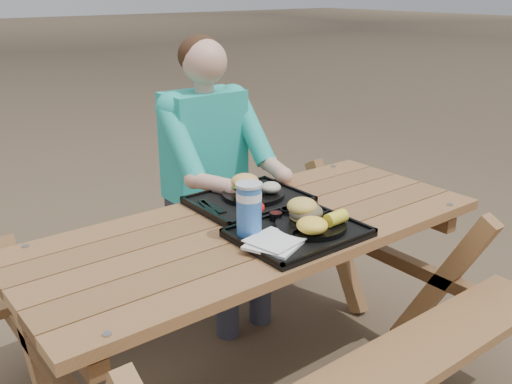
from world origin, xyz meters
TOP-DOWN VIEW (x-y plane):
  - picnic_table at (0.00, 0.00)m, footprint 1.80×1.49m
  - tray_near at (0.05, -0.18)m, footprint 0.45×0.35m
  - tray_far at (0.11, 0.19)m, footprint 0.45×0.35m
  - plate_near at (0.11, -0.19)m, footprint 0.26×0.26m
  - plate_far at (0.14, 0.20)m, footprint 0.26×0.26m
  - napkin_stack at (-0.09, -0.22)m, footprint 0.22×0.22m
  - soda_cup at (-0.10, -0.09)m, footprint 0.09×0.09m
  - condiment_bbq at (0.06, -0.05)m, footprint 0.05×0.05m
  - condiment_mustard at (0.11, -0.05)m, footprint 0.05×0.05m
  - sandwich at (0.12, -0.14)m, footprint 0.12×0.12m
  - mac_cheese at (0.05, -0.25)m, footprint 0.11×0.11m
  - corn_cob at (0.17, -0.25)m, footprint 0.09×0.09m
  - cutlery_far at (-0.06, 0.21)m, footprint 0.04×0.17m
  - burger at (0.13, 0.24)m, footprint 0.12×0.12m
  - baked_beans at (0.08, 0.14)m, footprint 0.10×0.10m
  - potato_salad at (0.20, 0.15)m, footprint 0.08×0.08m
  - diner at (0.23, 0.69)m, footprint 0.48×0.84m

SIDE VIEW (x-z plane):
  - picnic_table at x=0.00m, z-range 0.00..0.75m
  - diner at x=0.23m, z-range 0.00..1.28m
  - tray_near at x=0.05m, z-range 0.75..0.77m
  - tray_far at x=0.11m, z-range 0.75..0.77m
  - cutlery_far at x=-0.06m, z-range 0.77..0.78m
  - napkin_stack at x=-0.09m, z-range 0.77..0.79m
  - plate_near at x=0.11m, z-range 0.77..0.79m
  - plate_far at x=0.14m, z-range 0.77..0.79m
  - condiment_bbq at x=0.06m, z-range 0.77..0.80m
  - condiment_mustard at x=0.11m, z-range 0.77..0.80m
  - baked_beans at x=0.08m, z-range 0.79..0.83m
  - potato_salad at x=0.20m, z-range 0.79..0.84m
  - corn_cob at x=0.17m, z-range 0.79..0.84m
  - mac_cheese at x=0.05m, z-range 0.79..0.85m
  - burger at x=0.13m, z-range 0.79..0.90m
  - sandwich at x=0.12m, z-range 0.79..0.91m
  - soda_cup at x=-0.10m, z-range 0.77..0.95m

